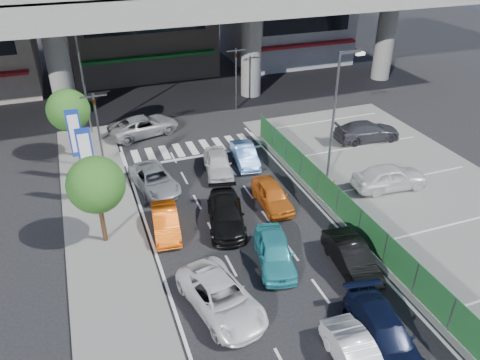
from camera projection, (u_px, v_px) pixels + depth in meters
name	position (u px, v px, depth m)	size (l,w,h in m)	color
ground	(262.00, 258.00, 22.87)	(120.00, 120.00, 0.00)	black
parking_lot	(420.00, 196.00, 27.76)	(12.00, 28.00, 0.06)	slate
sidewalk_left	(106.00, 241.00, 24.00)	(4.00, 30.00, 0.12)	slate
fence_run	(347.00, 211.00, 24.81)	(0.16, 22.00, 1.80)	#1C5427
building_east	(287.00, 3.00, 50.60)	(12.00, 10.90, 12.00)	gray
traffic_light_left	(96.00, 113.00, 28.79)	(1.60, 1.24, 5.20)	#595B60
traffic_light_right	(236.00, 64.00, 37.97)	(1.60, 1.24, 5.20)	#595B60
street_lamp_right	(337.00, 106.00, 27.49)	(1.65, 0.22, 8.00)	#595B60
street_lamp_left	(84.00, 72.00, 33.21)	(1.65, 0.22, 8.00)	#595B60
signboard_near	(86.00, 156.00, 25.68)	(0.80, 0.14, 4.70)	#595B60
signboard_far	(76.00, 135.00, 27.99)	(0.80, 0.14, 4.70)	#595B60
tree_near	(96.00, 185.00, 22.33)	(2.80, 2.80, 4.80)	#382314
tree_far	(68.00, 110.00, 30.62)	(2.80, 2.80, 4.80)	#382314
hatch_white_back_mid	(357.00, 358.00, 17.04)	(1.32, 3.79, 1.25)	white
minivan_navy_back	(384.00, 335.00, 17.89)	(1.93, 4.76, 1.38)	black
sedan_white_mid_left	(221.00, 297.00, 19.64)	(2.25, 4.89, 1.36)	white
taxi_teal_mid	(275.00, 252.00, 22.21)	(1.63, 4.05, 1.38)	teal
hatch_black_mid_right	(352.00, 257.00, 21.90)	(1.42, 4.07, 1.34)	black
taxi_orange_left	(166.00, 222.00, 24.46)	(1.30, 3.72, 1.22)	#F35A0C
sedan_black_mid	(226.00, 214.00, 25.01)	(1.87, 4.60, 1.34)	black
taxi_orange_right	(272.00, 195.00, 26.69)	(1.55, 3.86, 1.32)	#C95F17
wagon_silver_front_left	(154.00, 180.00, 28.25)	(2.10, 4.56, 1.27)	#A3A8AC
sedan_white_front_mid	(218.00, 164.00, 29.93)	(1.63, 4.05, 1.38)	silver
kei_truck_front_right	(245.00, 155.00, 31.14)	(1.32, 3.79, 1.25)	#5482C7
crossing_wagon_silver	(144.00, 126.00, 35.09)	(2.41, 5.22, 1.45)	#94969B
parked_sedan_white	(390.00, 177.00, 28.15)	(1.82, 4.52, 1.54)	silver
parked_sedan_dgrey	(367.00, 131.00, 34.11)	(1.99, 4.90, 1.42)	#34343A
traffic_cone	(334.00, 184.00, 28.31)	(0.34, 0.34, 0.67)	#CC440B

